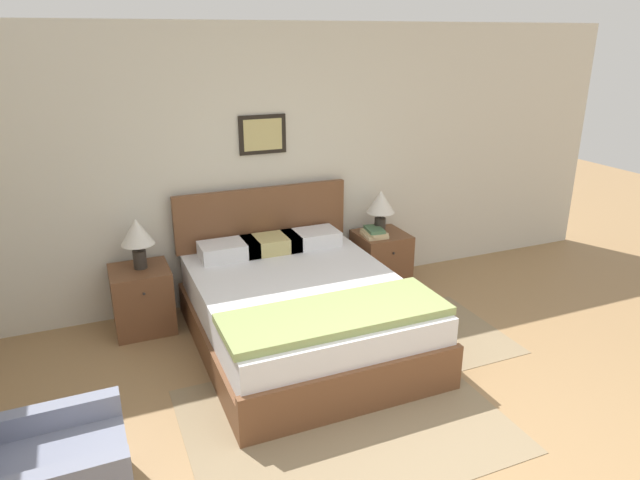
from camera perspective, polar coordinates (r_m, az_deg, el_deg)
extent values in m
cube|color=beige|center=(5.51, -4.76, 7.43)|extent=(7.79, 0.06, 2.60)
cube|color=black|center=(5.39, -5.77, 10.46)|extent=(0.45, 0.02, 0.36)
cube|color=tan|center=(5.37, -5.72, 10.43)|extent=(0.37, 0.00, 0.29)
cube|color=#897556|center=(4.09, 2.38, -17.50)|extent=(2.10, 1.61, 0.01)
cube|color=#897556|center=(5.21, 11.92, -9.02)|extent=(1.00, 1.17, 0.01)
cube|color=brown|center=(4.86, -1.76, -8.98)|extent=(1.68, 2.12, 0.28)
cube|color=brown|center=(3.96, 3.79, -13.31)|extent=(1.68, 0.06, 0.08)
cube|color=silver|center=(4.72, -1.79, -5.94)|extent=(1.61, 2.03, 0.29)
cube|color=brown|center=(5.47, -5.76, 2.41)|extent=(1.68, 0.06, 0.55)
cube|color=#8E9E5B|center=(4.10, 1.57, -7.43)|extent=(1.65, 0.59, 0.06)
cube|color=silver|center=(5.23, -9.13, -0.98)|extent=(0.52, 0.32, 0.14)
cube|color=silver|center=(5.46, -0.92, 0.19)|extent=(0.52, 0.32, 0.14)
cube|color=tan|center=(5.33, -4.93, -0.38)|extent=(0.52, 0.32, 0.14)
cube|color=gray|center=(3.67, -25.43, -15.68)|extent=(0.76, 0.11, 0.14)
cube|color=brown|center=(5.28, -17.34, -5.66)|extent=(0.50, 0.49, 0.57)
sphere|color=#332D28|center=(4.99, -17.19, -5.18)|extent=(0.02, 0.02, 0.02)
cube|color=brown|center=(5.93, 6.09, -1.96)|extent=(0.50, 0.49, 0.57)
sphere|color=#332D28|center=(5.67, 7.39, -1.33)|extent=(0.02, 0.02, 0.02)
cylinder|color=#2D2823|center=(5.16, -17.57, -1.85)|extent=(0.11, 0.11, 0.16)
cylinder|color=#2D2823|center=(5.12, -17.69, -0.69)|extent=(0.02, 0.02, 0.06)
cone|color=silver|center=(5.08, -17.86, 0.81)|extent=(0.28, 0.28, 0.22)
cylinder|color=#2D2823|center=(5.82, 6.01, 1.45)|extent=(0.11, 0.11, 0.16)
cylinder|color=#2D2823|center=(5.78, 6.05, 2.49)|extent=(0.02, 0.02, 0.06)
cone|color=silver|center=(5.74, 6.10, 3.85)|extent=(0.28, 0.28, 0.22)
cube|color=beige|center=(5.74, 5.45, 0.52)|extent=(0.24, 0.27, 0.03)
cube|color=beige|center=(5.73, 5.46, 0.79)|extent=(0.19, 0.27, 0.02)
cube|color=#4C7551|center=(5.72, 5.47, 1.06)|extent=(0.18, 0.26, 0.03)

